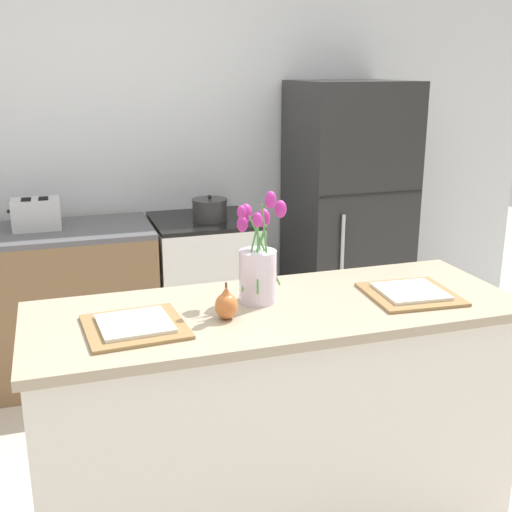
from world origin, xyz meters
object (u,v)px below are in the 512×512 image
(refrigerator, at_px, (347,216))
(cooking_pot, at_px, (210,210))
(plate_setting_right, at_px, (411,293))
(toaster, at_px, (36,214))
(stove_range, at_px, (205,290))
(plate_setting_left, at_px, (135,326))
(flower_vase, at_px, (258,266))
(pear_figurine, at_px, (226,305))

(refrigerator, distance_m, cooking_pot, 0.93)
(plate_setting_right, distance_m, toaster, 2.17)
(stove_range, xyz_separation_m, toaster, (-0.94, 0.04, 0.54))
(refrigerator, xyz_separation_m, plate_setting_left, (-1.57, -1.65, 0.10))
(flower_vase, distance_m, pear_figurine, 0.22)
(pear_figurine, bearing_deg, cooking_pot, 78.15)
(flower_vase, bearing_deg, cooking_pot, 83.05)
(pear_figurine, bearing_deg, plate_setting_right, 0.76)
(toaster, relative_size, cooking_pot, 1.33)
(stove_range, relative_size, pear_figurine, 6.82)
(stove_range, bearing_deg, flower_vase, -95.61)
(plate_setting_left, distance_m, toaster, 1.72)
(cooking_pot, bearing_deg, refrigerator, 3.39)
(plate_setting_left, bearing_deg, refrigerator, 46.44)
(refrigerator, relative_size, flower_vase, 4.02)
(plate_setting_left, height_order, cooking_pot, cooking_pot)
(refrigerator, bearing_deg, cooking_pot, -176.61)
(pear_figurine, distance_m, toaster, 1.81)
(stove_range, bearing_deg, plate_setting_left, -110.63)
(cooking_pot, bearing_deg, toaster, 174.70)
(pear_figurine, relative_size, cooking_pot, 0.63)
(refrigerator, xyz_separation_m, pear_figurine, (-1.26, -1.66, 0.14))
(flower_vase, height_order, cooking_pot, flower_vase)
(toaster, bearing_deg, plate_setting_right, -51.05)
(pear_figurine, relative_size, plate_setting_right, 0.38)
(flower_vase, bearing_deg, toaster, 116.85)
(plate_setting_right, bearing_deg, refrigerator, 72.27)
(stove_range, height_order, refrigerator, refrigerator)
(refrigerator, distance_m, pear_figurine, 2.09)
(flower_vase, xyz_separation_m, toaster, (-0.79, 1.57, -0.09))
(refrigerator, height_order, pear_figurine, refrigerator)
(plate_setting_right, bearing_deg, stove_range, 104.32)
(flower_vase, relative_size, cooking_pot, 2.01)
(flower_vase, height_order, plate_setting_left, flower_vase)
(cooking_pot, bearing_deg, plate_setting_right, -76.22)
(plate_setting_left, bearing_deg, flower_vase, 14.57)
(pear_figurine, xyz_separation_m, toaster, (-0.64, 1.70, -0.00))
(refrigerator, bearing_deg, plate_setting_left, -133.56)
(refrigerator, relative_size, cooking_pot, 8.06)
(stove_range, xyz_separation_m, plate_setting_right, (0.42, -1.65, 0.49))
(pear_figurine, xyz_separation_m, plate_setting_right, (0.73, 0.01, -0.04))
(stove_range, bearing_deg, toaster, 177.78)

